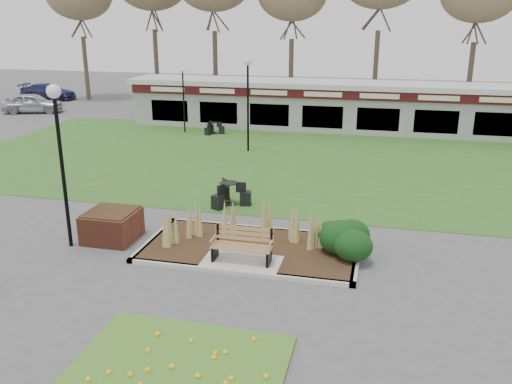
% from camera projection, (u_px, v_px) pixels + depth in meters
% --- Properties ---
extents(ground, '(100.00, 100.00, 0.00)m').
position_uv_depth(ground, '(240.00, 268.00, 15.03)').
color(ground, '#515154').
rests_on(ground, ground).
extents(lawn, '(34.00, 16.00, 0.02)m').
position_uv_depth(lawn, '(305.00, 161.00, 26.12)').
color(lawn, '#355C1D').
rests_on(lawn, ground).
extents(flower_bed, '(4.20, 3.00, 0.16)m').
position_uv_depth(flower_bed, '(180.00, 364.00, 10.75)').
color(flower_bed, '#396F1F').
rests_on(flower_bed, ground).
extents(planting_bed, '(6.75, 3.40, 1.27)m').
position_uv_depth(planting_bed, '(294.00, 241.00, 15.88)').
color(planting_bed, '#352115').
rests_on(planting_bed, ground).
extents(park_bench, '(1.70, 0.66, 0.93)m').
position_uv_depth(park_bench, '(243.00, 245.00, 15.08)').
color(park_bench, '#AA724D').
rests_on(park_bench, ground).
extents(brick_planter, '(1.50, 1.50, 0.95)m').
position_uv_depth(brick_planter, '(112.00, 225.00, 16.79)').
color(brick_planter, brown).
rests_on(brick_planter, ground).
extents(food_pavilion, '(24.60, 3.40, 2.90)m').
position_uv_depth(food_pavilion, '(326.00, 105.00, 33.03)').
color(food_pavilion, '#979799').
rests_on(food_pavilion, ground).
extents(lamp_post_mid_left, '(0.40, 0.40, 4.86)m').
position_uv_depth(lamp_post_mid_left, '(58.00, 131.00, 15.36)').
color(lamp_post_mid_left, black).
rests_on(lamp_post_mid_left, ground).
extents(lamp_post_mid_right, '(0.39, 0.39, 4.72)m').
position_uv_depth(lamp_post_mid_right, '(248.00, 84.00, 26.97)').
color(lamp_post_mid_right, black).
rests_on(lamp_post_mid_right, ground).
extents(lamp_post_far_left, '(0.32, 0.32, 3.82)m').
position_uv_depth(lamp_post_far_left, '(183.00, 86.00, 31.68)').
color(lamp_post_far_left, black).
rests_on(lamp_post_far_left, ground).
extents(bistro_set_a, '(1.46, 1.57, 0.84)m').
position_uv_depth(bistro_set_a, '(229.00, 197.00, 19.95)').
color(bistro_set_a, black).
rests_on(bistro_set_a, ground).
extents(bistro_set_b, '(1.20, 1.27, 0.68)m').
position_uv_depth(bistro_set_b, '(213.00, 130.00, 32.06)').
color(bistro_set_b, black).
rests_on(bistro_set_b, ground).
extents(car_silver, '(4.48, 2.91, 1.42)m').
position_uv_depth(car_silver, '(32.00, 103.00, 38.95)').
color(car_silver, '#B3B4B8').
rests_on(car_silver, ground).
extents(car_black, '(4.26, 1.56, 1.39)m').
position_uv_depth(car_black, '(181.00, 99.00, 40.69)').
color(car_black, black).
rests_on(car_black, ground).
extents(car_blue, '(4.72, 2.27, 1.33)m').
position_uv_depth(car_blue, '(48.00, 92.00, 45.11)').
color(car_blue, navy).
rests_on(car_blue, ground).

